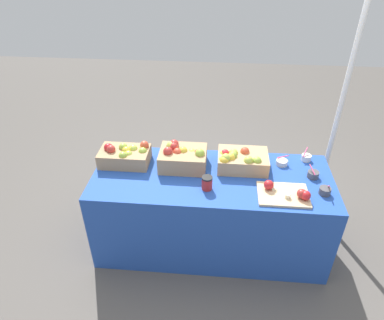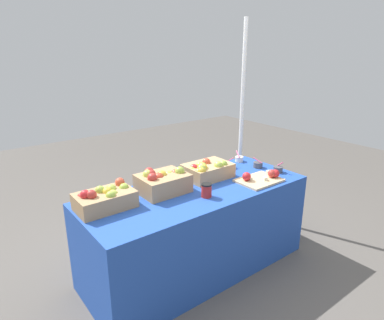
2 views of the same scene
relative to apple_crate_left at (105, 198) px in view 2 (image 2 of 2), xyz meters
The scene contains 12 objects.
ground_plane 1.10m from the apple_crate_left, ahead, with size 10.00×10.00×0.00m, color #56514C.
table 0.86m from the apple_crate_left, ahead, with size 1.90×0.76×0.74m, color #234CAD.
apple_crate_left is the anchor object (origin of this frame).
apple_crate_middle 0.48m from the apple_crate_left, ahead, with size 0.38×0.30×0.20m.
apple_crate_right 0.95m from the apple_crate_left, ahead, with size 0.40×0.29×0.17m.
cutting_board_front 1.32m from the apple_crate_left, 14.29° to the right, with size 0.37×0.27×0.09m.
sample_bowl_near 1.59m from the apple_crate_left, ahead, with size 0.08×0.09×0.11m.
sample_bowl_mid 1.30m from the apple_crate_left, ahead, with size 0.10×0.09×0.09m.
sample_bowl_far 1.52m from the apple_crate_left, ahead, with size 0.09×0.10×0.10m.
sample_bowl_extra 1.51m from the apple_crate_left, ahead, with size 0.08×0.09×0.10m.
coffee_cup 0.75m from the apple_crate_left, 22.74° to the right, with size 0.08×0.08×0.11m.
tent_pole 1.82m from the apple_crate_left, 13.00° to the left, with size 0.04×0.04×2.12m, color white.
Camera 2 is at (-1.58, -2.00, 1.83)m, focal length 31.91 mm.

